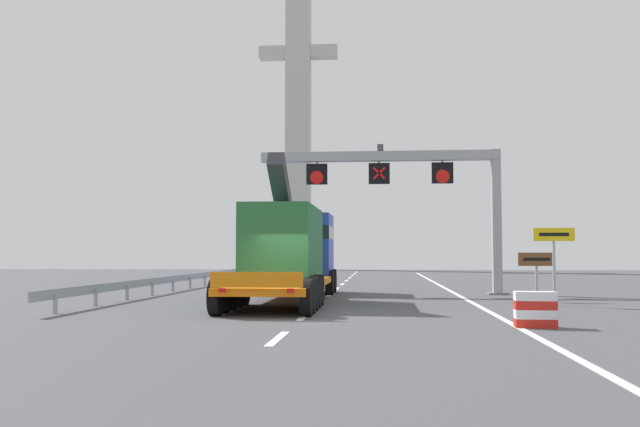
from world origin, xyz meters
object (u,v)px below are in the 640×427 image
at_px(overhead_lane_gantry, 412,179).
at_px(crash_barrier_striped, 535,310).
at_px(bridge_pylon_distant, 298,91).
at_px(exit_sign_yellow, 554,247).
at_px(heavy_haul_truck_orange, 292,250).
at_px(tourist_info_sign_brown, 537,265).

xyz_separation_m(overhead_lane_gantry, crash_barrier_striped, (2.38, -13.89, -4.81)).
relative_size(overhead_lane_gantry, bridge_pylon_distant, 0.28).
relative_size(exit_sign_yellow, bridge_pylon_distant, 0.07).
xyz_separation_m(heavy_haul_truck_orange, crash_barrier_striped, (7.38, -9.89, -1.54)).
height_order(tourist_info_sign_brown, crash_barrier_striped, tourist_info_sign_brown).
xyz_separation_m(tourist_info_sign_brown, crash_barrier_striped, (-2.14, -9.43, -0.97)).
distance_m(heavy_haul_truck_orange, tourist_info_sign_brown, 9.55).
height_order(exit_sign_yellow, tourist_info_sign_brown, exit_sign_yellow).
distance_m(heavy_haul_truck_orange, exit_sign_yellow, 10.00).
bearing_deg(overhead_lane_gantry, heavy_haul_truck_orange, -141.30).
relative_size(heavy_haul_truck_orange, tourist_info_sign_brown, 7.48).
distance_m(exit_sign_yellow, crash_barrier_striped, 7.76).
height_order(overhead_lane_gantry, crash_barrier_striped, overhead_lane_gantry).
relative_size(heavy_haul_truck_orange, bridge_pylon_distant, 0.35).
height_order(exit_sign_yellow, bridge_pylon_distant, bridge_pylon_distant).
xyz_separation_m(overhead_lane_gantry, tourist_info_sign_brown, (4.52, -4.46, -3.84)).
distance_m(exit_sign_yellow, bridge_pylon_distant, 57.90).
bearing_deg(bridge_pylon_distant, heavy_haul_truck_orange, -83.52).
height_order(crash_barrier_striped, bridge_pylon_distant, bridge_pylon_distant).
distance_m(heavy_haul_truck_orange, crash_barrier_striped, 12.43).
bearing_deg(tourist_info_sign_brown, heavy_haul_truck_orange, 177.24).
relative_size(overhead_lane_gantry, tourist_info_sign_brown, 5.95).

